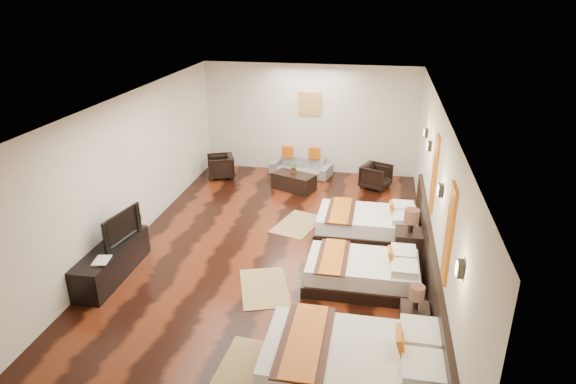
% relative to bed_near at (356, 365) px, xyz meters
% --- Properties ---
extents(floor, '(5.50, 9.50, 0.01)m').
position_rel_bed_near_xyz_m(floor, '(-1.70, 2.87, -0.30)').
color(floor, black).
rests_on(floor, ground).
extents(ceiling, '(5.50, 9.50, 0.01)m').
position_rel_bed_near_xyz_m(ceiling, '(-1.70, 2.87, 2.50)').
color(ceiling, white).
rests_on(ceiling, floor).
extents(back_wall, '(5.50, 0.01, 2.80)m').
position_rel_bed_near_xyz_m(back_wall, '(-1.70, 7.62, 1.10)').
color(back_wall, silver).
rests_on(back_wall, floor).
extents(left_wall, '(0.01, 9.50, 2.80)m').
position_rel_bed_near_xyz_m(left_wall, '(-4.45, 2.87, 1.10)').
color(left_wall, silver).
rests_on(left_wall, floor).
extents(right_wall, '(0.01, 9.50, 2.80)m').
position_rel_bed_near_xyz_m(right_wall, '(1.05, 2.87, 1.10)').
color(right_wall, silver).
rests_on(right_wall, floor).
extents(headboard_panel, '(0.08, 6.60, 0.90)m').
position_rel_bed_near_xyz_m(headboard_panel, '(1.01, 2.07, 0.15)').
color(headboard_panel, black).
rests_on(headboard_panel, floor).
extents(bed_near, '(2.29, 1.44, 0.87)m').
position_rel_bed_near_xyz_m(bed_near, '(0.00, 0.00, 0.00)').
color(bed_near, black).
rests_on(bed_near, floor).
extents(bed_mid, '(1.87, 1.18, 0.71)m').
position_rel_bed_near_xyz_m(bed_mid, '(-0.01, 2.28, -0.05)').
color(bed_mid, black).
rests_on(bed_mid, floor).
extents(bed_far, '(1.98, 1.24, 0.75)m').
position_rel_bed_near_xyz_m(bed_far, '(-0.00, 4.07, -0.04)').
color(bed_far, black).
rests_on(bed_far, floor).
extents(nightstand_a, '(0.40, 0.40, 0.79)m').
position_rel_bed_near_xyz_m(nightstand_a, '(0.75, 1.14, -0.02)').
color(nightstand_a, black).
rests_on(nightstand_a, floor).
extents(nightstand_b, '(0.49, 0.49, 0.98)m').
position_rel_bed_near_xyz_m(nightstand_b, '(0.75, 3.29, 0.04)').
color(nightstand_b, black).
rests_on(nightstand_b, floor).
extents(jute_mat_near, '(0.83, 1.25, 0.01)m').
position_rel_bed_near_xyz_m(jute_mat_near, '(-1.37, -0.01, -0.29)').
color(jute_mat_near, '#987C4D').
rests_on(jute_mat_near, floor).
extents(jute_mat_mid, '(1.09, 1.37, 0.01)m').
position_rel_bed_near_xyz_m(jute_mat_mid, '(-1.59, 1.89, -0.29)').
color(jute_mat_mid, '#987C4D').
rests_on(jute_mat_mid, floor).
extents(jute_mat_far, '(1.07, 1.37, 0.01)m').
position_rel_bed_near_xyz_m(jute_mat_far, '(-1.44, 4.32, -0.29)').
color(jute_mat_far, '#987C4D').
rests_on(jute_mat_far, floor).
extents(tv_console, '(0.50, 1.80, 0.55)m').
position_rel_bed_near_xyz_m(tv_console, '(-4.20, 1.79, -0.02)').
color(tv_console, black).
rests_on(tv_console, floor).
extents(tv, '(0.28, 0.95, 0.54)m').
position_rel_bed_near_xyz_m(tv, '(-4.15, 2.03, 0.52)').
color(tv, black).
rests_on(tv, tv_console).
extents(book, '(0.29, 0.36, 0.03)m').
position_rel_bed_near_xyz_m(book, '(-4.20, 1.31, 0.27)').
color(book, black).
rests_on(book, tv_console).
extents(figurine, '(0.39, 0.39, 0.37)m').
position_rel_bed_near_xyz_m(figurine, '(-4.20, 2.60, 0.44)').
color(figurine, brown).
rests_on(figurine, tv_console).
extents(sofa, '(1.67, 0.94, 0.46)m').
position_rel_bed_near_xyz_m(sofa, '(-1.86, 7.26, -0.07)').
color(sofa, gray).
rests_on(sofa, floor).
extents(armchair_left, '(0.84, 0.83, 0.59)m').
position_rel_bed_near_xyz_m(armchair_left, '(-3.85, 6.69, -0.00)').
color(armchair_left, black).
rests_on(armchair_left, floor).
extents(armchair_right, '(0.84, 0.83, 0.59)m').
position_rel_bed_near_xyz_m(armchair_right, '(0.09, 6.68, -0.00)').
color(armchair_right, black).
rests_on(armchair_right, floor).
extents(coffee_table, '(1.11, 0.84, 0.40)m').
position_rel_bed_near_xyz_m(coffee_table, '(-1.86, 6.21, -0.10)').
color(coffee_table, black).
rests_on(coffee_table, floor).
extents(table_plant, '(0.28, 0.26, 0.25)m').
position_rel_bed_near_xyz_m(table_plant, '(-1.87, 6.29, 0.23)').
color(table_plant, '#23521B').
rests_on(table_plant, coffee_table).
extents(orange_panel_a, '(0.04, 0.40, 1.30)m').
position_rel_bed_near_xyz_m(orange_panel_a, '(1.03, 0.97, 1.40)').
color(orange_panel_a, '#D86014').
rests_on(orange_panel_a, right_wall).
extents(orange_panel_b, '(0.04, 0.40, 1.30)m').
position_rel_bed_near_xyz_m(orange_panel_b, '(1.03, 3.17, 1.40)').
color(orange_panel_b, '#D86014').
rests_on(orange_panel_b, right_wall).
extents(sconce_near, '(0.07, 0.12, 0.18)m').
position_rel_bed_near_xyz_m(sconce_near, '(1.01, -0.13, 1.55)').
color(sconce_near, black).
rests_on(sconce_near, right_wall).
extents(sconce_mid, '(0.07, 0.12, 0.18)m').
position_rel_bed_near_xyz_m(sconce_mid, '(1.01, 2.07, 1.55)').
color(sconce_mid, black).
rests_on(sconce_mid, right_wall).
extents(sconce_far, '(0.07, 0.12, 0.18)m').
position_rel_bed_near_xyz_m(sconce_far, '(1.01, 4.27, 1.55)').
color(sconce_far, black).
rests_on(sconce_far, right_wall).
extents(sconce_lounge, '(0.07, 0.12, 0.18)m').
position_rel_bed_near_xyz_m(sconce_lounge, '(1.01, 5.17, 1.55)').
color(sconce_lounge, black).
rests_on(sconce_lounge, right_wall).
extents(gold_artwork, '(0.60, 0.04, 0.60)m').
position_rel_bed_near_xyz_m(gold_artwork, '(-1.70, 7.60, 1.50)').
color(gold_artwork, '#AD873F').
rests_on(gold_artwork, back_wall).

